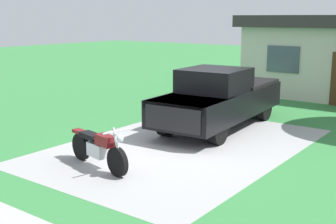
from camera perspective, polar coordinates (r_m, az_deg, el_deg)
name	(u,v)px	position (r m, az deg, el deg)	size (l,w,h in m)	color
ground_plane	(183,146)	(12.02, 1.91, -4.40)	(80.00, 80.00, 0.00)	#357E3F
driveway_pad	(183,146)	(12.02, 1.91, -4.39)	(5.47, 8.17, 0.01)	#A2A2A2
motorcycle	(98,148)	(10.32, -8.95, -4.61)	(2.18, 0.83, 1.09)	black
pickup_truck	(221,97)	(14.01, 6.78, 1.90)	(2.39, 5.75, 1.90)	black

